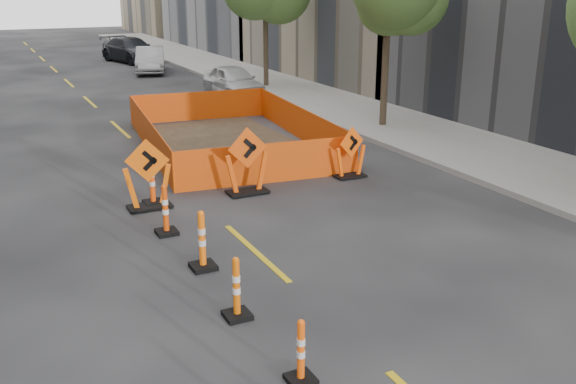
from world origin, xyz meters
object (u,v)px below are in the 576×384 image
parked_car_mid (150,60)px  channelizer_7 (152,181)px  channelizer_4 (236,288)px  channelizer_6 (165,209)px  chevron_sign_right (351,152)px  chevron_sign_left (147,174)px  chevron_sign_center (247,161)px  parked_car_far (131,50)px  channelizer_3 (301,351)px  channelizer_5 (202,240)px  parked_car_near (233,81)px

parked_car_mid → channelizer_7: bearing=-88.6°
channelizer_4 → channelizer_6: (-0.01, 3.88, 0.03)m
channelizer_4 → chevron_sign_right: (5.52, 5.65, 0.18)m
chevron_sign_left → chevron_sign_right: 5.44m
channelizer_6 → chevron_sign_left: chevron_sign_left is taller
channelizer_4 → parked_car_mid: size_ratio=0.24×
channelizer_7 → chevron_sign_center: chevron_sign_center is taller
channelizer_4 → parked_car_far: 34.25m
channelizer_3 → channelizer_5: size_ratio=0.82×
channelizer_4 → chevron_sign_left: 5.60m
chevron_sign_left → parked_car_mid: bearing=93.9°
parked_car_near → parked_car_mid: bearing=95.7°
chevron_sign_left → chevron_sign_center: 2.45m
chevron_sign_right → parked_car_far: parked_car_far is taller
channelizer_5 → channelizer_7: bearing=88.3°
chevron_sign_left → parked_car_far: size_ratio=0.31×
chevron_sign_center → channelizer_3: bearing=-109.5°
channelizer_5 → channelizer_6: (-0.13, 1.94, -0.02)m
channelizer_6 → parked_car_mid: bearing=76.0°
channelizer_3 → channelizer_4: 1.94m
channelizer_4 → channelizer_6: channelizer_6 is taller
chevron_sign_right → parked_car_mid: parked_car_mid is taller
channelizer_3 → channelizer_4: bearing=93.4°
channelizer_4 → parked_car_mid: (6.08, 28.23, 0.20)m
parked_car_mid → channelizer_6: bearing=-88.0°
parked_car_mid → parked_car_far: size_ratio=0.82×
channelizer_5 → channelizer_7: 3.88m
channelizer_6 → parked_car_far: (6.29, 29.79, 0.23)m
channelizer_7 → channelizer_3: bearing=-90.8°
chevron_sign_left → parked_car_near: chevron_sign_left is taller
channelizer_5 → chevron_sign_center: chevron_sign_center is taller
channelizer_3 → chevron_sign_center: (2.41, 7.53, 0.38)m
channelizer_4 → channelizer_7: 5.82m
parked_car_near → parked_car_far: (-1.08, 15.01, 0.07)m
channelizer_4 → parked_car_mid: parked_car_mid is taller
chevron_sign_center → parked_car_mid: bearing=79.3°
channelizer_6 → parked_car_near: bearing=63.5°
channelizer_4 → chevron_sign_center: size_ratio=0.61×
channelizer_7 → parked_car_far: bearing=77.7°
parked_car_far → channelizer_7: bearing=-116.8°
channelizer_3 → chevron_sign_center: bearing=72.2°
channelizer_5 → channelizer_4: bearing=-93.3°
parked_car_near → parked_car_far: size_ratio=0.78×
channelizer_3 → channelizer_6: 5.82m
channelizer_5 → channelizer_6: size_ratio=1.04×
channelizer_6 → chevron_sign_right: 5.81m
channelizer_7 → parked_car_near: size_ratio=0.27×
channelizer_7 → chevron_sign_right: size_ratio=0.82×
channelizer_6 → chevron_sign_center: bearing=34.0°
channelizer_4 → channelizer_6: bearing=90.2°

